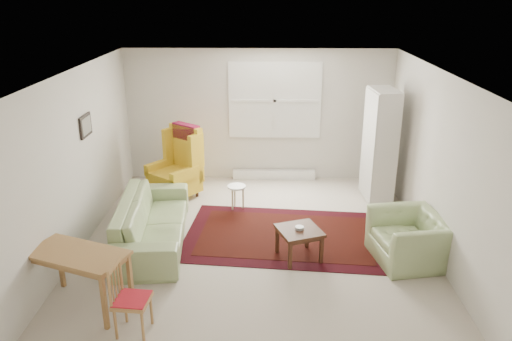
{
  "coord_description": "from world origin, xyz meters",
  "views": [
    {
      "loc": [
        0.14,
        -6.45,
        3.54
      ],
      "look_at": [
        0.0,
        0.3,
        1.05
      ],
      "focal_mm": 35.0,
      "sensor_mm": 36.0,
      "label": 1
    }
  ],
  "objects_px": {
    "cabinet": "(380,146)",
    "desk": "(81,280)",
    "wingback_chair": "(174,163)",
    "desk_chair": "(132,299)",
    "stool": "(237,197)",
    "coffee_table": "(299,244)",
    "sofa": "(152,213)",
    "armchair": "(410,234)"
  },
  "relations": [
    {
      "from": "armchair",
      "to": "stool",
      "type": "bearing_deg",
      "value": -134.78
    },
    {
      "from": "sofa",
      "to": "coffee_table",
      "type": "height_order",
      "value": "sofa"
    },
    {
      "from": "cabinet",
      "to": "desk_chair",
      "type": "xyz_separation_m",
      "value": [
        -3.38,
        -3.73,
        -0.56
      ]
    },
    {
      "from": "cabinet",
      "to": "desk",
      "type": "height_order",
      "value": "cabinet"
    },
    {
      "from": "armchair",
      "to": "coffee_table",
      "type": "distance_m",
      "value": 1.5
    },
    {
      "from": "cabinet",
      "to": "desk",
      "type": "relative_size",
      "value": 1.73
    },
    {
      "from": "coffee_table",
      "to": "wingback_chair",
      "type": "bearing_deg",
      "value": 134.92
    },
    {
      "from": "wingback_chair",
      "to": "desk_chair",
      "type": "bearing_deg",
      "value": -49.55
    },
    {
      "from": "cabinet",
      "to": "desk",
      "type": "bearing_deg",
      "value": -145.62
    },
    {
      "from": "wingback_chair",
      "to": "desk_chair",
      "type": "xyz_separation_m",
      "value": [
        0.2,
        -3.69,
        -0.23
      ]
    },
    {
      "from": "desk",
      "to": "desk_chair",
      "type": "bearing_deg",
      "value": -31.72
    },
    {
      "from": "wingback_chair",
      "to": "stool",
      "type": "bearing_deg",
      "value": 15.95
    },
    {
      "from": "armchair",
      "to": "stool",
      "type": "xyz_separation_m",
      "value": [
        -2.45,
        1.66,
        -0.19
      ]
    },
    {
      "from": "coffee_table",
      "to": "armchair",
      "type": "bearing_deg",
      "value": -0.68
    },
    {
      "from": "wingback_chair",
      "to": "stool",
      "type": "distance_m",
      "value": 1.29
    },
    {
      "from": "sofa",
      "to": "armchair",
      "type": "distance_m",
      "value": 3.64
    },
    {
      "from": "desk_chair",
      "to": "desk",
      "type": "bearing_deg",
      "value": 63.5
    },
    {
      "from": "sofa",
      "to": "coffee_table",
      "type": "relative_size",
      "value": 4.21
    },
    {
      "from": "armchair",
      "to": "desk",
      "type": "relative_size",
      "value": 0.89
    },
    {
      "from": "cabinet",
      "to": "desk_chair",
      "type": "bearing_deg",
      "value": -136.53
    },
    {
      "from": "stool",
      "to": "cabinet",
      "type": "height_order",
      "value": "cabinet"
    },
    {
      "from": "wingback_chair",
      "to": "desk",
      "type": "xyz_separation_m",
      "value": [
        -0.52,
        -3.25,
        -0.29
      ]
    },
    {
      "from": "sofa",
      "to": "wingback_chair",
      "type": "distance_m",
      "value": 1.66
    },
    {
      "from": "stool",
      "to": "cabinet",
      "type": "bearing_deg",
      "value": 11.07
    },
    {
      "from": "coffee_table",
      "to": "stool",
      "type": "height_order",
      "value": "coffee_table"
    },
    {
      "from": "wingback_chair",
      "to": "cabinet",
      "type": "xyz_separation_m",
      "value": [
        3.57,
        0.04,
        0.33
      ]
    },
    {
      "from": "wingback_chair",
      "to": "coffee_table",
      "type": "distance_m",
      "value": 2.97
    },
    {
      "from": "stool",
      "to": "cabinet",
      "type": "relative_size",
      "value": 0.21
    },
    {
      "from": "armchair",
      "to": "cabinet",
      "type": "bearing_deg",
      "value": 169.36
    },
    {
      "from": "sofa",
      "to": "desk",
      "type": "height_order",
      "value": "sofa"
    },
    {
      "from": "armchair",
      "to": "desk_chair",
      "type": "height_order",
      "value": "desk_chair"
    },
    {
      "from": "wingback_chair",
      "to": "coffee_table",
      "type": "relative_size",
      "value": 2.35
    },
    {
      "from": "wingback_chair",
      "to": "coffee_table",
      "type": "height_order",
      "value": "wingback_chair"
    },
    {
      "from": "armchair",
      "to": "desk_chair",
      "type": "relative_size",
      "value": 1.21
    },
    {
      "from": "armchair",
      "to": "wingback_chair",
      "type": "distance_m",
      "value": 4.15
    },
    {
      "from": "armchair",
      "to": "wingback_chair",
      "type": "height_order",
      "value": "wingback_chair"
    },
    {
      "from": "sofa",
      "to": "wingback_chair",
      "type": "bearing_deg",
      "value": -6.62
    },
    {
      "from": "sofa",
      "to": "desk_chair",
      "type": "xyz_separation_m",
      "value": [
        0.23,
        -2.05,
        -0.05
      ]
    },
    {
      "from": "sofa",
      "to": "desk_chair",
      "type": "relative_size",
      "value": 2.77
    },
    {
      "from": "desk",
      "to": "armchair",
      "type": "bearing_deg",
      "value": 15.68
    },
    {
      "from": "desk_chair",
      "to": "stool",
      "type": "bearing_deg",
      "value": -10.75
    },
    {
      "from": "stool",
      "to": "wingback_chair",
      "type": "bearing_deg",
      "value": 158.54
    }
  ]
}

